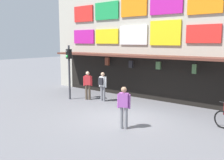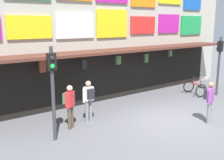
# 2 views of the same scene
# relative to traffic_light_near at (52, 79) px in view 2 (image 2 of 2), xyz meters

# --- Properties ---
(ground_plane) EXTENTS (80.00, 80.00, 0.00)m
(ground_plane) POSITION_rel_traffic_light_near_xyz_m (4.67, -1.02, -2.14)
(ground_plane) COLOR slate
(shopfront) EXTENTS (18.00, 2.60, 8.00)m
(shopfront) POSITION_rel_traffic_light_near_xyz_m (4.67, 3.54, 1.82)
(shopfront) COLOR #B2AD9E
(shopfront) RESTS_ON ground
(traffic_light_near) EXTENTS (0.33, 0.35, 3.20)m
(traffic_light_near) POSITION_rel_traffic_light_near_xyz_m (0.00, 0.00, 0.00)
(traffic_light_near) COLOR #38383D
(traffic_light_near) RESTS_ON ground
(traffic_light_far) EXTENTS (0.33, 0.35, 3.20)m
(traffic_light_far) POSITION_rel_traffic_light_near_xyz_m (9.71, 0.02, 0.00)
(traffic_light_far) COLOR #38383D
(traffic_light_far) RESTS_ON ground
(bicycle_parked) EXTENTS (1.03, 1.32, 1.05)m
(bicycle_parked) POSITION_rel_traffic_light_near_xyz_m (8.80, 0.79, -1.75)
(bicycle_parked) COLOR black
(bicycle_parked) RESTS_ON ground
(pedestrian_in_white) EXTENTS (0.50, 0.44, 1.68)m
(pedestrian_in_white) POSITION_rel_traffic_light_near_xyz_m (5.61, -2.20, -1.16)
(pedestrian_in_white) COLOR gray
(pedestrian_in_white) RESTS_ON ground
(pedestrian_in_purple) EXTENTS (0.48, 0.47, 1.68)m
(pedestrian_in_purple) POSITION_rel_traffic_light_near_xyz_m (0.92, 0.62, -1.16)
(pedestrian_in_purple) COLOR brown
(pedestrian_in_purple) RESTS_ON ground
(pedestrian_in_green) EXTENTS (0.53, 0.36, 1.68)m
(pedestrian_in_green) POSITION_rel_traffic_light_near_xyz_m (1.89, 0.81, -1.16)
(pedestrian_in_green) COLOR gray
(pedestrian_in_green) RESTS_ON ground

